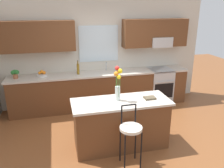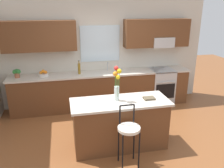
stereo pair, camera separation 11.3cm
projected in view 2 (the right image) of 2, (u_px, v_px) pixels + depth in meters
name	position (u px, v px, depth m)	size (l,w,h in m)	color
ground_plane	(118.00, 141.00, 4.55)	(14.00, 14.00, 0.00)	brown
back_wall_assembly	(101.00, 47.00, 5.90)	(5.60, 0.50, 2.70)	beige
counter_run	(103.00, 89.00, 5.97)	(4.56, 0.64, 0.92)	brown
sink_faucet	(108.00, 65.00, 5.94)	(0.02, 0.13, 0.23)	#B7BABC
oven_range	(161.00, 85.00, 6.27)	(0.60, 0.64, 0.92)	#B7BABC
kitchen_island	(120.00, 124.00, 4.25)	(1.76, 0.70, 0.92)	brown
bar_stool_near	(129.00, 131.00, 3.67)	(0.36, 0.36, 1.04)	black
flower_vase	(117.00, 83.00, 4.03)	(0.15, 0.14, 0.63)	silver
cookbook	(149.00, 98.00, 4.18)	(0.20, 0.15, 0.03)	brown
fruit_bowl_oranges	(43.00, 74.00, 5.51)	(0.24, 0.24, 0.16)	silver
bottle_olive_oil	(79.00, 68.00, 5.66)	(0.06, 0.06, 0.34)	olive
potted_plant_small	(17.00, 73.00, 5.37)	(0.19, 0.13, 0.21)	#9E5B3D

